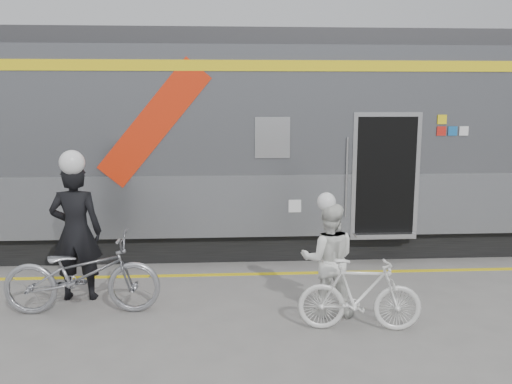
{
  "coord_description": "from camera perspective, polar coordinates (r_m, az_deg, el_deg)",
  "views": [
    {
      "loc": [
        -1.29,
        -6.54,
        2.94
      ],
      "look_at": [
        -0.78,
        1.6,
        1.5
      ],
      "focal_mm": 38.0,
      "sensor_mm": 36.0,
      "label": 1
    }
  ],
  "objects": [
    {
      "name": "helmet_man",
      "position": [
        8.08,
        -18.88,
        4.15
      ],
      "size": [
        0.35,
        0.35,
        0.35
      ],
      "primitive_type": "sphere",
      "color": "white",
      "rests_on": "man"
    },
    {
      "name": "safety_strip",
      "position": [
        9.26,
        4.67,
        -8.5
      ],
      "size": [
        24.0,
        0.12,
        0.01
      ],
      "primitive_type": "cube",
      "color": "yellow",
      "rests_on": "ground"
    },
    {
      "name": "man",
      "position": [
        8.28,
        -18.42,
        -4.01
      ],
      "size": [
        0.74,
        0.48,
        2.01
      ],
      "primitive_type": "imported",
      "rotation": [
        0.0,
        0.0,
        3.14
      ],
      "color": "black",
      "rests_on": "ground"
    },
    {
      "name": "bicycle_right",
      "position": [
        7.08,
        10.86,
        -10.59
      ],
      "size": [
        1.6,
        0.62,
        0.94
      ],
      "primitive_type": "imported",
      "rotation": [
        0.0,
        0.0,
        1.45
      ],
      "color": "silver",
      "rests_on": "ground"
    },
    {
      "name": "bicycle_left",
      "position": [
        7.84,
        -17.83,
        -8.21
      ],
      "size": [
        2.11,
        0.74,
        1.11
      ],
      "primitive_type": "imported",
      "rotation": [
        0.0,
        0.0,
        1.57
      ],
      "color": "#96979D",
      "rests_on": "ground"
    },
    {
      "name": "helmet_woman",
      "position": [
        7.22,
        7.79,
        -0.21
      ],
      "size": [
        0.25,
        0.25,
        0.25
      ],
      "primitive_type": "sphere",
      "color": "white",
      "rests_on": "woman"
    },
    {
      "name": "woman",
      "position": [
        7.43,
        7.62,
        -7.04
      ],
      "size": [
        0.82,
        0.67,
        1.55
      ],
      "primitive_type": "imported",
      "rotation": [
        0.0,
        0.0,
        3.02
      ],
      "color": "white",
      "rests_on": "ground"
    },
    {
      "name": "train",
      "position": [
        10.79,
        -0.02,
        5.3
      ],
      "size": [
        24.0,
        3.17,
        4.1
      ],
      "color": "black",
      "rests_on": "ground"
    },
    {
      "name": "ground",
      "position": [
        7.28,
        7.14,
        -13.87
      ],
      "size": [
        90.0,
        90.0,
        0.0
      ],
      "primitive_type": "plane",
      "color": "slate",
      "rests_on": "ground"
    }
  ]
}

